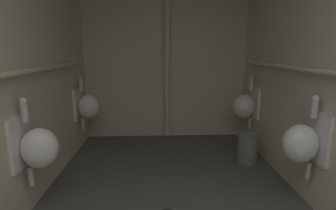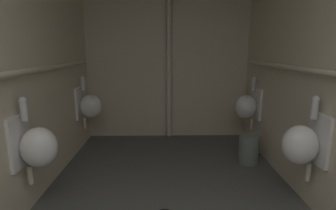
% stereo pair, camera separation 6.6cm
% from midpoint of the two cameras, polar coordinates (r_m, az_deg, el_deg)
% --- Properties ---
extents(wall_left, '(0.06, 4.20, 2.69)m').
position_cam_midpoint_polar(wall_left, '(2.43, -32.43, 8.67)').
color(wall_left, beige).
rests_on(wall_left, ground).
extents(wall_right, '(0.06, 4.20, 2.69)m').
position_cam_midpoint_polar(wall_right, '(2.53, 31.48, 8.84)').
color(wall_right, beige).
rests_on(wall_right, ground).
extents(wall_back, '(2.66, 0.06, 2.69)m').
position_cam_midpoint_polar(wall_back, '(4.18, -1.07, 11.22)').
color(wall_back, beige).
rests_on(wall_back, ground).
extents(urinal_left_mid, '(0.32, 0.30, 0.76)m').
position_cam_midpoint_polar(urinal_left_mid, '(2.44, -27.36, -8.15)').
color(urinal_left_mid, white).
extents(urinal_left_far, '(0.32, 0.30, 0.76)m').
position_cam_midpoint_polar(urinal_left_far, '(3.87, -17.68, -0.20)').
color(urinal_left_far, white).
extents(urinal_right_mid, '(0.32, 0.30, 0.76)m').
position_cam_midpoint_polar(urinal_right_mid, '(2.54, 26.66, -7.31)').
color(urinal_right_mid, white).
extents(urinal_right_far, '(0.32, 0.30, 0.76)m').
position_cam_midpoint_polar(urinal_right_far, '(3.86, 16.08, -0.13)').
color(urinal_right_far, white).
extents(supply_pipe_left, '(0.06, 3.53, 0.06)m').
position_cam_midpoint_polar(supply_pipe_left, '(2.39, -30.27, 6.07)').
color(supply_pipe_left, beige).
extents(supply_pipe_right, '(0.06, 3.44, 0.06)m').
position_cam_midpoint_polar(supply_pipe_right, '(2.47, 29.74, 6.26)').
color(supply_pipe_right, beige).
extents(standpipe_back_wall, '(0.07, 0.07, 2.64)m').
position_cam_midpoint_polar(standpipe_back_wall, '(4.07, -0.69, 11.20)').
color(standpipe_back_wall, beige).
rests_on(standpipe_back_wall, ground).
extents(waste_bin, '(0.25, 0.25, 0.36)m').
position_cam_midpoint_polar(waste_bin, '(3.49, 16.42, -9.08)').
color(waste_bin, slate).
rests_on(waste_bin, ground).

